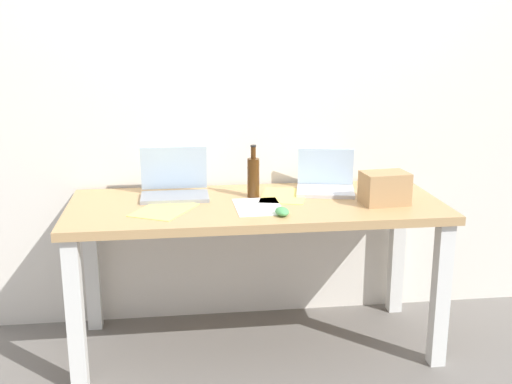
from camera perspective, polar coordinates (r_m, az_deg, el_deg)
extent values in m
plane|color=slate|center=(3.24, 0.00, -13.56)|extent=(8.00, 8.00, 0.00)
cube|color=silver|center=(3.27, -0.95, 10.61)|extent=(5.20, 0.08, 2.60)
cube|color=tan|center=(2.97, 0.00, -1.31)|extent=(1.75, 0.70, 0.04)
cube|color=silver|center=(2.84, -16.02, -10.63)|extent=(0.07, 0.07, 0.69)
cube|color=silver|center=(3.04, 16.33, -8.90)|extent=(0.07, 0.07, 0.69)
cube|color=silver|center=(3.37, -14.61, -6.41)|extent=(0.07, 0.07, 0.69)
cube|color=silver|center=(3.54, 12.59, -5.24)|extent=(0.07, 0.07, 0.69)
cube|color=gray|center=(3.05, -7.34, -0.44)|extent=(0.32, 0.19, 0.02)
cube|color=silver|center=(3.12, -7.43, 2.18)|extent=(0.32, 0.06, 0.22)
cube|color=silver|center=(3.14, 6.29, 0.06)|extent=(0.32, 0.27, 0.02)
cube|color=silver|center=(3.23, 6.31, 2.30)|extent=(0.28, 0.08, 0.19)
cylinder|color=#47280F|center=(3.03, -0.21, 1.29)|extent=(0.06, 0.06, 0.19)
cylinder|color=#47280F|center=(3.01, -0.21, 3.57)|extent=(0.02, 0.02, 0.06)
cylinder|color=black|center=(3.00, -0.21, 4.19)|extent=(0.03, 0.03, 0.01)
ellipsoid|color=#4C9E56|center=(2.76, 2.37, -1.77)|extent=(0.06, 0.10, 0.03)
cube|color=tan|center=(2.98, 11.55, 0.35)|extent=(0.22, 0.17, 0.15)
cylinder|color=gold|center=(3.20, 12.08, 0.80)|extent=(0.08, 0.08, 0.09)
cube|color=white|center=(2.88, 0.20, -1.34)|extent=(0.22, 0.30, 0.00)
cube|color=#F4E06B|center=(3.08, 2.51, -0.33)|extent=(0.28, 0.34, 0.00)
cube|color=#F4E06B|center=(2.87, -8.30, -1.60)|extent=(0.33, 0.36, 0.00)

